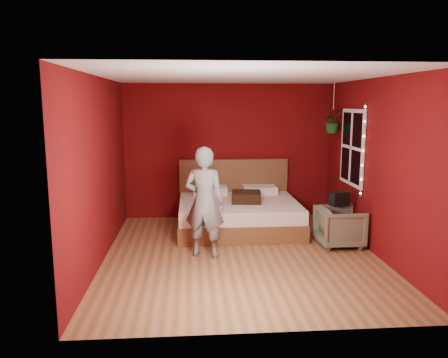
% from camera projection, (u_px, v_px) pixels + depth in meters
% --- Properties ---
extents(floor, '(4.50, 4.50, 0.00)m').
position_uv_depth(floor, '(241.00, 255.00, 6.51)').
color(floor, '#975C3C').
rests_on(floor, ground).
extents(room_walls, '(4.04, 4.54, 2.62)m').
position_uv_depth(room_walls, '(242.00, 142.00, 6.22)').
color(room_walls, '#5D0A09').
rests_on(room_walls, ground).
extents(window, '(0.05, 0.97, 1.27)m').
position_uv_depth(window, '(352.00, 147.00, 7.28)').
color(window, white).
rests_on(window, room_walls).
extents(fairy_lights, '(0.04, 0.04, 1.45)m').
position_uv_depth(fairy_lights, '(363.00, 151.00, 6.77)').
color(fairy_lights, silver).
rests_on(fairy_lights, room_walls).
extents(bed, '(2.10, 1.79, 1.16)m').
position_uv_depth(bed, '(238.00, 212.00, 7.84)').
color(bed, brown).
rests_on(bed, ground).
extents(person, '(0.68, 0.55, 1.63)m').
position_uv_depth(person, '(204.00, 202.00, 6.32)').
color(person, slate).
rests_on(person, ground).
extents(armchair, '(0.69, 0.67, 0.62)m').
position_uv_depth(armchair, '(340.00, 227.00, 6.87)').
color(armchair, '#6B6B54').
rests_on(armchair, ground).
extents(handbag, '(0.34, 0.25, 0.22)m').
position_uv_depth(handbag, '(339.00, 199.00, 6.96)').
color(handbag, black).
rests_on(handbag, armchair).
extents(throw_pillow, '(0.55, 0.55, 0.18)m').
position_uv_depth(throw_pillow, '(246.00, 197.00, 7.62)').
color(throw_pillow, black).
rests_on(throw_pillow, bed).
extents(hanging_plant, '(0.49, 0.46, 0.91)m').
position_uv_depth(hanging_plant, '(333.00, 121.00, 7.87)').
color(hanging_plant, silver).
rests_on(hanging_plant, room_walls).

